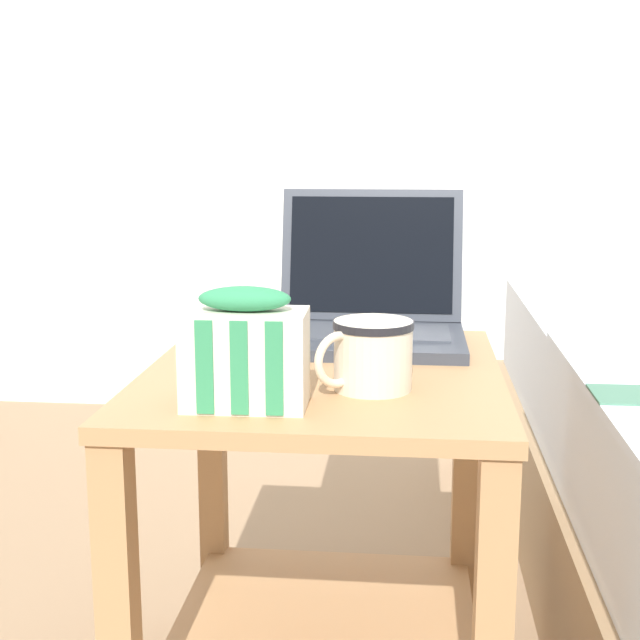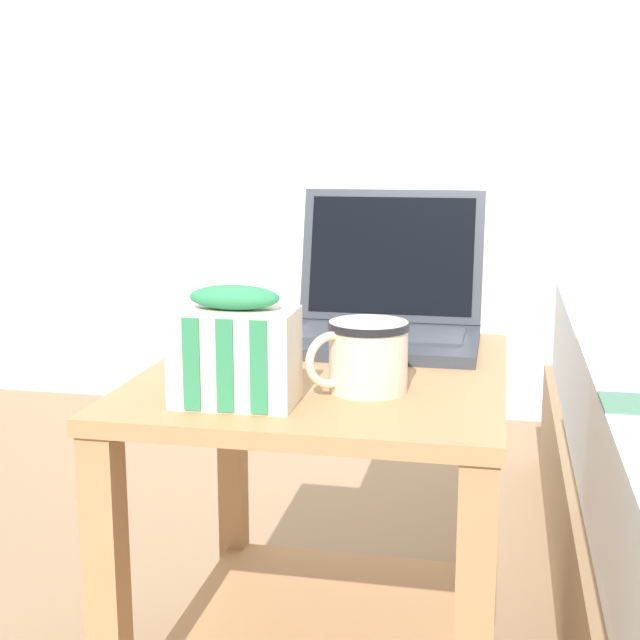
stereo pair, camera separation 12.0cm
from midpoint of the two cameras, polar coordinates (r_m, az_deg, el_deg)
name	(u,v)px [view 1 (the left image)]	position (r m, az deg, el deg)	size (l,w,h in m)	color
back_wall	(375,16)	(2.86, 2.27, 18.87)	(8.00, 0.05, 2.50)	silver
bedside_table	(323,503)	(1.33, -2.46, -11.68)	(0.50, 0.58, 0.56)	tan
laptop	(368,311)	(1.44, 0.73, 0.58)	(0.31, 0.29, 0.24)	#333842
mug_front_left	(371,351)	(1.15, 0.32, -2.05)	(0.13, 0.12, 0.09)	beige
snack_bag	(245,353)	(1.08, -7.98, -2.14)	(0.15, 0.09, 0.15)	silver
cell_phone	(233,368)	(1.26, -8.31, -3.12)	(0.11, 0.15, 0.01)	#B7BABC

